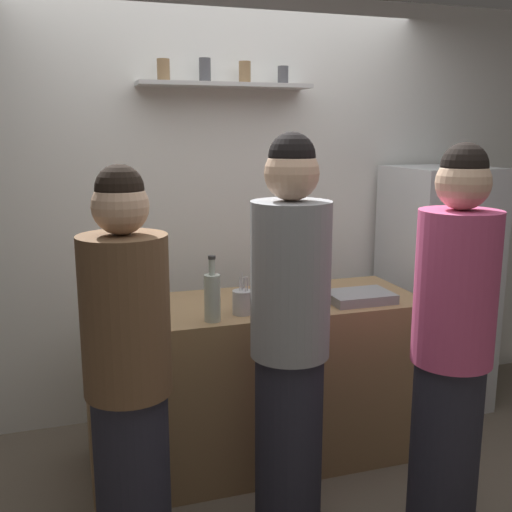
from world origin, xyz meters
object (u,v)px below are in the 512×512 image
Objects in this scene: wine_bottle_amber_glass at (314,283)px; person_brown_jacket at (129,382)px; refrigerator at (436,287)px; person_pink_top at (451,351)px; wine_bottle_green_glass at (265,278)px; baking_pan at (359,297)px; utensil_holder at (242,302)px; water_bottle_plastic at (129,283)px; person_grey_hoodie at (290,343)px; wine_bottle_pale_glass at (212,296)px; wine_bottle_dark_glass at (312,288)px.

person_brown_jacket is (-1.03, -0.58, -0.18)m from wine_bottle_amber_glass.
refrigerator is 0.90× the size of person_pink_top.
baking_pan is at bearing -18.29° from wine_bottle_green_glass.
water_bottle_plastic reaches higher than utensil_holder.
refrigerator reaches higher than wine_bottle_green_glass.
refrigerator is at bearing 14.45° from wine_bottle_green_glass.
utensil_holder is at bearing -170.32° from wine_bottle_amber_glass.
refrigerator reaches higher than water_bottle_plastic.
refrigerator is at bearing 22.83° from wine_bottle_amber_glass.
person_grey_hoodie reaches higher than wine_bottle_amber_glass.
person_pink_top is at bearing 64.32° from person_grey_hoodie.
person_brown_jacket is (-1.27, -0.53, -0.09)m from baking_pan.
wine_bottle_pale_glass is at bearing 105.54° from person_brown_jacket.
utensil_holder is 0.12× the size of person_grey_hoodie.
refrigerator is at bearing 31.11° from baking_pan.
person_grey_hoodie reaches higher than utensil_holder.
wine_bottle_dark_glass reaches higher than utensil_holder.
person_pink_top is at bearing -84.86° from baking_pan.
wine_bottle_amber_glass is at bearing 169.33° from baking_pan.
wine_bottle_pale_glass is (-1.64, -0.58, 0.24)m from refrigerator.
wine_bottle_pale_glass reaches higher than wine_bottle_dark_glass.
wine_bottle_amber_glass reaches higher than water_bottle_plastic.
utensil_holder is at bearing -160.69° from refrigerator.
baking_pan is at bearing 124.34° from person_grey_hoodie.
wine_bottle_amber_glass is 0.17× the size of person_grey_hoodie.
baking_pan is 1.00× the size of wine_bottle_green_glass.
wine_bottle_dark_glass is at bearing -5.52° from utensil_holder.
person_brown_jacket is at bearing -139.01° from wine_bottle_green_glass.
person_grey_hoodie is 1.07× the size of person_brown_jacket.
wine_bottle_dark_glass is (-1.12, -0.55, 0.22)m from refrigerator.
wine_bottle_green_glass is at bearing 161.71° from baking_pan.
wine_bottle_green_glass is (-0.48, 0.16, 0.10)m from baking_pan.
wine_bottle_green_glass reaches higher than baking_pan.
utensil_holder is 0.42m from wine_bottle_amber_glass.
person_grey_hoodie is (0.08, -0.45, -0.06)m from utensil_holder.
refrigerator reaches higher than wine_bottle_dark_glass.
wine_bottle_amber_glass is 0.17× the size of person_pink_top.
wine_bottle_pale_glass is at bearing -160.46° from refrigerator.
wine_bottle_amber_glass is 0.18× the size of person_brown_jacket.
wine_bottle_pale_glass is 0.18× the size of person_grey_hoodie.
baking_pan is 0.75m from person_grey_hoodie.
person_pink_top reaches higher than wine_bottle_green_glass.
refrigerator is 2.32m from person_brown_jacket.
wine_bottle_amber_glass is 0.84m from person_pink_top.
wine_bottle_pale_glass is at bearing -173.71° from baking_pan.
wine_bottle_green_glass is 0.43m from wine_bottle_pale_glass.
wine_bottle_dark_glass is (0.36, -0.03, 0.05)m from utensil_holder.
wine_bottle_green_glass is at bearing 165.74° from person_grey_hoodie.
wine_bottle_pale_glass reaches higher than baking_pan.
refrigerator reaches higher than wine_bottle_pale_glass.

